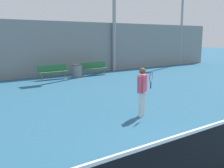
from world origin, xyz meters
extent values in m
cylinder|color=silver|center=(0.56, 3.62, 0.40)|extent=(0.14, 0.14, 0.79)
cylinder|color=silver|center=(0.75, 3.74, 0.40)|extent=(0.14, 0.14, 0.79)
cube|color=#DB4C6B|center=(0.65, 3.68, 1.07)|extent=(0.44, 0.38, 0.54)
cylinder|color=#DB4C6B|center=(0.44, 3.55, 1.07)|extent=(0.10, 0.10, 0.53)
cylinder|color=#DB4C6B|center=(0.86, 3.81, 1.07)|extent=(0.10, 0.10, 0.53)
sphere|color=brown|center=(0.65, 3.68, 1.47)|extent=(0.20, 0.20, 0.20)
cylinder|color=black|center=(0.80, 3.44, 1.04)|extent=(0.03, 0.03, 0.22)
torus|color=#28519E|center=(0.80, 3.44, 1.29)|extent=(0.28, 0.18, 0.31)
cylinder|color=silver|center=(0.80, 3.44, 1.29)|extent=(0.23, 0.14, 0.27)
cube|color=#28663D|center=(1.24, 12.26, 0.45)|extent=(1.82, 0.40, 0.04)
cylinder|color=gray|center=(0.51, 12.26, 0.21)|extent=(0.06, 0.06, 0.43)
cylinder|color=gray|center=(1.96, 12.26, 0.21)|extent=(0.06, 0.06, 0.43)
cube|color=#28663D|center=(1.24, 12.44, 0.67)|extent=(1.82, 0.04, 0.40)
cube|color=#28663D|center=(4.08, 12.26, 0.45)|extent=(1.96, 0.40, 0.04)
cylinder|color=gray|center=(3.30, 12.26, 0.21)|extent=(0.06, 0.06, 0.43)
cylinder|color=gray|center=(4.87, 12.26, 0.21)|extent=(0.06, 0.06, 0.43)
cube|color=#28663D|center=(4.08, 12.44, 0.67)|extent=(1.96, 0.04, 0.40)
cylinder|color=#939399|center=(14.20, 13.70, 4.85)|extent=(0.20, 0.20, 9.69)
cylinder|color=gray|center=(2.87, 12.34, 0.38)|extent=(0.62, 0.62, 0.76)
cylinder|color=#333338|center=(2.87, 12.34, 0.78)|extent=(0.66, 0.66, 0.04)
cube|color=gray|center=(0.00, 13.64, 1.76)|extent=(34.38, 0.06, 3.52)
camera|label=1|loc=(-4.82, -2.44, 2.54)|focal=42.00mm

